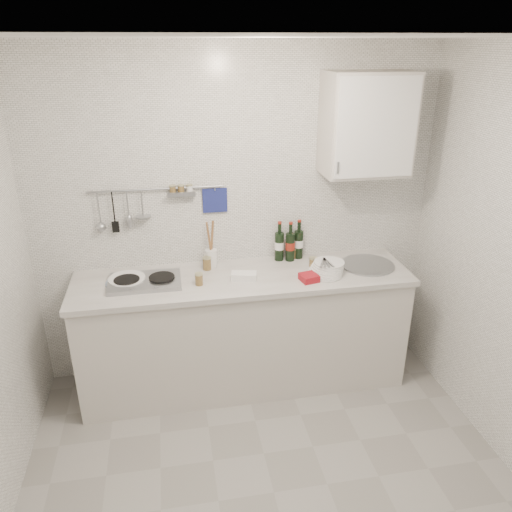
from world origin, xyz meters
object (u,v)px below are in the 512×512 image
at_px(wine_bottles, 289,241).
at_px(wall_cabinet, 367,124).
at_px(utensil_crock, 211,256).
at_px(plate_stack_hob, 126,280).
at_px(plate_stack_sink, 327,268).

bearing_deg(wine_bottles, wall_cabinet, -12.08).
bearing_deg(utensil_crock, plate_stack_hob, -164.19).
distance_m(wine_bottles, utensil_crock, 0.61).
distance_m(wall_cabinet, plate_stack_hob, 2.00).
bearing_deg(plate_stack_sink, plate_stack_hob, 175.37).
height_order(plate_stack_sink, wine_bottles, wine_bottles).
height_order(wall_cabinet, utensil_crock, wall_cabinet).
height_order(plate_stack_hob, wine_bottles, wine_bottles).
bearing_deg(wall_cabinet, plate_stack_hob, -177.08).
distance_m(plate_stack_sink, wine_bottles, 0.39).
distance_m(plate_stack_hob, wine_bottles, 1.25).
relative_size(plate_stack_hob, utensil_crock, 0.75).
bearing_deg(plate_stack_sink, wall_cabinet, 34.33).
height_order(wall_cabinet, plate_stack_sink, wall_cabinet).
distance_m(plate_stack_sink, utensil_crock, 0.86).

